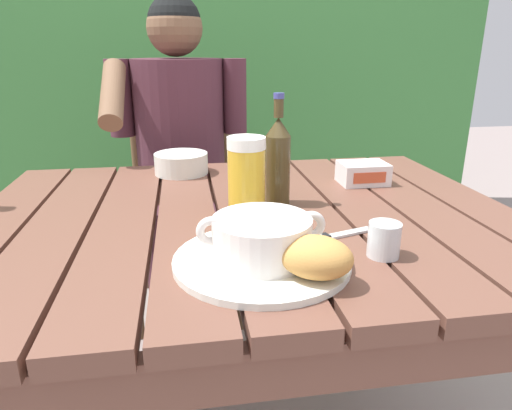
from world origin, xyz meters
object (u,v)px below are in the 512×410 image
Objects in this scene: serving_plate at (262,260)px; person_eating at (180,149)px; soup_bowl at (262,237)px; beer_bottle at (278,160)px; water_glass_small at (384,240)px; bread_roll at (316,257)px; table_knife at (327,237)px; chair_near_diner at (184,196)px; beer_glass at (246,177)px; diner_bowl at (181,163)px; butter_tub at (363,173)px.

person_eating is at bearing 97.84° from serving_plate.
soup_bowl is 0.85× the size of beer_bottle.
water_glass_small reaches higher than serving_plate.
table_knife is at bearing 66.28° from bread_roll.
beer_glass is at bearing -81.61° from chair_near_diner.
soup_bowl is (-0.00, -0.00, 0.04)m from serving_plate.
table_knife is (0.14, 0.08, -0.00)m from serving_plate.
beer_bottle is 1.66× the size of diner_bowl.
table_knife is at bearing -120.82° from butter_tub.
butter_tub is at bearing 61.34° from bread_roll.
soup_bowl reaches higher than bread_roll.
chair_near_diner is at bearing 98.39° from beer_glass.
soup_bowl reaches higher than butter_tub.
beer_glass reaches higher than bread_roll.
chair_near_diner is 1.20m from soup_bowl.
serving_plate is at bearing -78.09° from diner_bowl.
beer_bottle is 0.34m from water_glass_small.
table_knife is (0.07, 0.16, -0.04)m from bread_roll.
butter_tub is 0.81× the size of diner_bowl.
diner_bowl is (0.00, -0.35, 0.03)m from person_eating.
butter_tub is at bearing 30.21° from beer_glass.
soup_bowl is at bearing -149.68° from table_knife.
soup_bowl reaches higher than diner_bowl.
beer_glass is 1.13× the size of diner_bowl.
person_eating is 0.97m from serving_plate.
beer_bottle is at bearing 73.53° from serving_plate.
serving_plate is 2.41× the size of butter_tub.
diner_bowl is at bearing 105.97° from bread_roll.
chair_near_diner is 0.91m from butter_tub.
butter_tub is (0.13, 0.44, -0.00)m from water_glass_small.
bread_roll is 0.32m from beer_glass.
beer_bottle is at bearing -75.73° from chair_near_diner.
person_eating is 0.92m from table_knife.
chair_near_diner is 0.61m from diner_bowl.
table_knife is (0.27, -0.88, 0.00)m from person_eating.
bread_roll reaches higher than diner_bowl.
person_eating reaches higher than butter_tub.
person_eating is 0.97m from soup_bowl.
diner_bowl is at bearing -89.54° from person_eating.
chair_near_diner reaches higher than bread_roll.
beer_glass is at bearing -79.15° from person_eating.
diner_bowl is at bearing 119.11° from water_glass_small.
diner_bowl is at bearing 159.29° from butter_tub.
serving_plate is at bearing -91.80° from beer_glass.
chair_near_diner is 0.31m from person_eating.
serving_plate is at bearing -149.68° from table_knife.
beer_bottle is 0.39m from diner_bowl.
serving_plate is 0.16m from table_knife.
bread_roll reaches higher than table_knife.
bread_roll is (0.20, -1.04, 0.04)m from person_eating.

